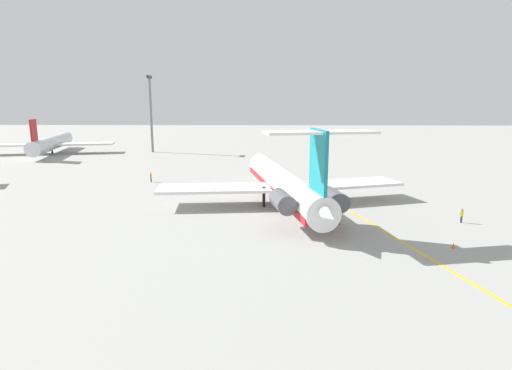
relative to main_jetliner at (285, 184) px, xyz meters
The scene contains 8 objects.
ground 6.53m from the main_jetliner, 56.36° to the right, with size 370.57×370.57×0.00m, color #9E9E99.
main_jetliner is the anchor object (origin of this frame).
airliner_mid_right 86.88m from the main_jetliner, 46.58° to the left, with size 34.29×34.12×10.27m.
ground_crew_near_nose 30.00m from the main_jetliner, 53.89° to the left, with size 0.41×0.29×1.80m.
ground_crew_near_tail 23.43m from the main_jetliner, 110.74° to the right, with size 0.29×0.46×1.82m.
safety_cone_nose 24.58m from the main_jetliner, 136.46° to the right, with size 0.40×0.40×0.55m, color #EA590F.
taxiway_centreline 8.66m from the main_jetliner, 81.75° to the right, with size 77.78×0.36×0.01m, color gold.
light_mast 72.59m from the main_jetliner, 29.43° to the left, with size 4.00×0.70×21.66m.
Camera 1 is at (-63.94, 7.77, 15.44)m, focal length 30.15 mm.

